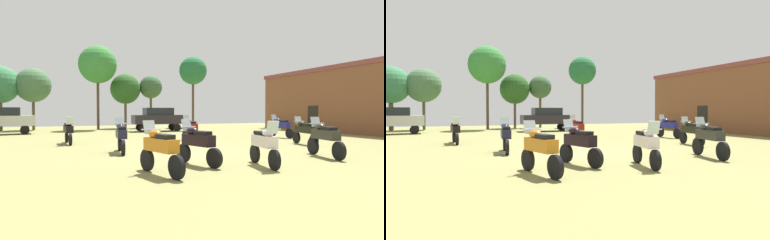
# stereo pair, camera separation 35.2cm
# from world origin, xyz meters

# --- Properties ---
(ground_plane) EXTENTS (44.00, 52.00, 0.02)m
(ground_plane) POSITION_xyz_m (0.00, 0.00, 0.01)
(ground_plane) COLOR olive
(brick_building) EXTENTS (6.12, 20.04, 5.38)m
(brick_building) POSITION_xyz_m (18.00, 5.32, 2.70)
(brick_building) COLOR brown
(brick_building) RESTS_ON ground
(motorcycle_1) EXTENTS (0.62, 2.28, 1.49)m
(motorcycle_1) POSITION_xyz_m (8.48, 4.29, 0.76)
(motorcycle_1) COLOR black
(motorcycle_1) RESTS_ON ground
(motorcycle_2) EXTENTS (0.75, 2.29, 1.51)m
(motorcycle_2) POSITION_xyz_m (4.40, -3.54, 0.76)
(motorcycle_2) COLOR black
(motorcycle_2) RESTS_ON ground
(motorcycle_3) EXTENTS (0.68, 2.19, 1.44)m
(motorcycle_3) POSITION_xyz_m (6.86, 0.27, 0.73)
(motorcycle_3) COLOR black
(motorcycle_3) RESTS_ON ground
(motorcycle_6) EXTENTS (0.62, 2.23, 1.44)m
(motorcycle_6) POSITION_xyz_m (-4.42, 5.26, 0.73)
(motorcycle_6) COLOR black
(motorcycle_6) RESTS_ON ground
(motorcycle_7) EXTENTS (0.62, 2.27, 1.50)m
(motorcycle_7) POSITION_xyz_m (2.16, 4.38, 0.76)
(motorcycle_7) COLOR black
(motorcycle_7) RESTS_ON ground
(motorcycle_8) EXTENTS (0.62, 2.21, 1.45)m
(motorcycle_8) POSITION_xyz_m (-2.47, 0.65, 0.73)
(motorcycle_8) COLOR black
(motorcycle_8) RESTS_ON ground
(motorcycle_9) EXTENTS (0.77, 2.12, 1.47)m
(motorcycle_9) POSITION_xyz_m (-2.29, -4.38, 0.74)
(motorcycle_9) COLOR black
(motorcycle_9) RESTS_ON ground
(motorcycle_10) EXTENTS (0.81, 2.07, 1.46)m
(motorcycle_10) POSITION_xyz_m (-0.73, -3.34, 0.74)
(motorcycle_10) COLOR black
(motorcycle_10) RESTS_ON ground
(motorcycle_11) EXTENTS (0.69, 2.05, 1.45)m
(motorcycle_11) POSITION_xyz_m (1.11, -4.36, 0.73)
(motorcycle_11) COLOR black
(motorcycle_11) RESTS_ON ground
(car_1) EXTENTS (4.33, 1.88, 2.00)m
(car_1) POSITION_xyz_m (2.93, 13.57, 1.19)
(car_1) COLOR black
(car_1) RESTS_ON ground
(car_2) EXTENTS (4.43, 2.15, 2.00)m
(car_2) POSITION_xyz_m (-8.76, 14.33, 1.19)
(car_2) COLOR black
(car_2) RESTS_ON ground
(tree_2) EXTENTS (3.09, 3.09, 5.61)m
(tree_2) POSITION_xyz_m (-7.05, 19.49, 4.07)
(tree_2) COLOR #4D462D
(tree_2) RESTS_ON ground
(tree_4) EXTENTS (2.96, 2.96, 7.52)m
(tree_4) POSITION_xyz_m (8.35, 18.83, 6.01)
(tree_4) COLOR brown
(tree_4) RESTS_ON ground
(tree_5) EXTENTS (2.99, 2.99, 5.43)m
(tree_5) POSITION_xyz_m (1.25, 19.43, 3.94)
(tree_5) COLOR brown
(tree_5) RESTS_ON ground
(tree_6) EXTENTS (2.34, 2.34, 5.37)m
(tree_6) POSITION_xyz_m (3.86, 19.38, 4.18)
(tree_6) COLOR #4E4923
(tree_6) RESTS_ON ground
(tree_7) EXTENTS (3.51, 3.51, 7.81)m
(tree_7) POSITION_xyz_m (-1.53, 18.22, 6.05)
(tree_7) COLOR #4D392B
(tree_7) RESTS_ON ground
(tree_8) EXTENTS (3.28, 3.28, 5.69)m
(tree_8) POSITION_xyz_m (-9.67, 19.41, 4.03)
(tree_8) COLOR brown
(tree_8) RESTS_ON ground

